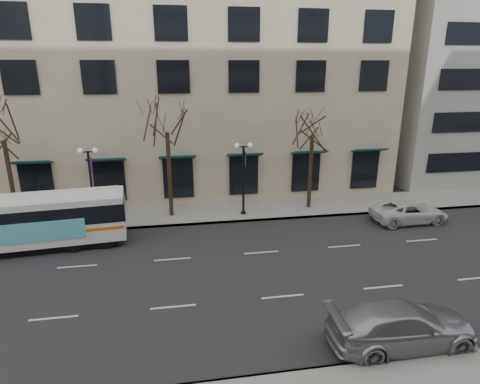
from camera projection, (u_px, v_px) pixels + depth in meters
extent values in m
plane|color=black|center=(173.00, 280.00, 19.87)|extent=(160.00, 160.00, 0.00)
cube|color=gray|center=(241.00, 211.00, 29.09)|extent=(80.00, 4.00, 0.15)
cube|color=tan|center=(141.00, 43.00, 35.62)|extent=(40.00, 20.00, 24.00)
cylinder|color=black|center=(12.00, 185.00, 25.69)|extent=(0.28, 0.28, 5.74)
cylinder|color=black|center=(170.00, 176.00, 27.23)|extent=(0.28, 0.28, 5.95)
cylinder|color=black|center=(310.00, 173.00, 28.88)|extent=(0.28, 0.28, 5.46)
cylinder|color=black|center=(92.00, 189.00, 26.02)|extent=(0.16, 0.16, 5.00)
cylinder|color=black|center=(96.00, 222.00, 26.74)|extent=(0.36, 0.36, 0.30)
cube|color=black|center=(88.00, 152.00, 25.28)|extent=(0.90, 0.06, 0.06)
sphere|color=silver|center=(80.00, 151.00, 25.17)|extent=(0.32, 0.32, 0.32)
sphere|color=silver|center=(95.00, 150.00, 25.32)|extent=(0.32, 0.32, 0.32)
cube|color=#5F1B65|center=(91.00, 165.00, 25.55)|extent=(0.04, 0.45, 1.00)
cylinder|color=black|center=(243.00, 182.00, 27.60)|extent=(0.16, 0.16, 5.00)
cylinder|color=black|center=(243.00, 214.00, 28.32)|extent=(0.36, 0.36, 0.30)
cube|color=black|center=(244.00, 147.00, 26.85)|extent=(0.90, 0.06, 0.06)
sphere|color=silver|center=(237.00, 145.00, 26.75)|extent=(0.32, 0.32, 0.32)
sphere|color=silver|center=(250.00, 145.00, 26.89)|extent=(0.32, 0.32, 0.32)
cube|color=#5F1B65|center=(245.00, 159.00, 27.13)|extent=(0.04, 0.45, 1.00)
cube|color=white|center=(20.00, 221.00, 22.72)|extent=(11.64, 3.53, 2.63)
cube|color=black|center=(24.00, 245.00, 23.17)|extent=(10.70, 3.15, 0.43)
cube|color=black|center=(25.00, 214.00, 22.66)|extent=(11.18, 3.53, 1.05)
cube|color=orange|center=(21.00, 229.00, 22.85)|extent=(11.53, 3.55, 0.17)
cube|color=#5BCADD|center=(34.00, 232.00, 21.86)|extent=(5.23, 0.54, 1.15)
cube|color=white|center=(16.00, 199.00, 22.31)|extent=(11.04, 3.23, 0.08)
cylinder|color=black|center=(74.00, 244.00, 22.79)|extent=(0.98, 0.35, 0.95)
cylinder|color=black|center=(79.00, 229.00, 24.81)|extent=(0.98, 0.35, 0.95)
cylinder|color=black|center=(106.00, 241.00, 23.21)|extent=(0.98, 0.35, 0.95)
cylinder|color=black|center=(108.00, 227.00, 25.23)|extent=(0.98, 0.35, 0.95)
imported|color=#A4A6AC|center=(402.00, 325.00, 15.14)|extent=(5.73, 2.35, 1.66)
imported|color=silver|center=(409.00, 212.00, 27.10)|extent=(5.13, 2.46, 1.41)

